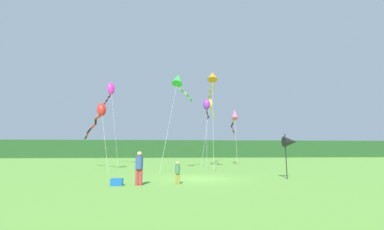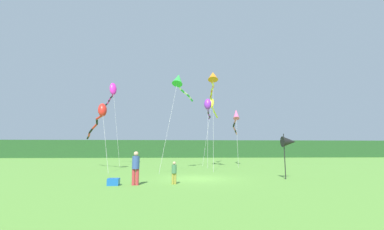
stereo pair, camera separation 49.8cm
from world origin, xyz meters
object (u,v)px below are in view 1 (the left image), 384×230
Objects in this scene: cooler_box at (117,182)px; banner_flag_pole at (290,142)px; kite_magenta at (110,91)px; person_child at (178,172)px; person_adult at (139,166)px; kite_green at (179,81)px; kite_yellow at (211,106)px; kite_orange at (212,79)px; kite_rainbow at (234,118)px; kite_red at (99,114)px; kite_purple at (207,106)px.

banner_flag_pole is (10.66, 2.15, 2.19)m from cooler_box.
kite_magenta is at bearing 105.73° from cooler_box.
person_child is at bearing 4.60° from cooler_box.
person_adult is 0.17× the size of kite_magenta.
kite_yellow is at bearing 64.46° from kite_green.
person_adult is at bearing -117.28° from kite_orange.
kite_green is 10.36m from kite_rainbow.
kite_magenta is at bearing 97.54° from kite_red.
cooler_box is 0.20× the size of banner_flag_pole.
kite_purple is 5.69m from kite_green.
banner_flag_pole is 0.37× the size of kite_purple.
person_child is 0.13× the size of kite_yellow.
banner_flag_pole is 24.19m from kite_magenta.
kite_magenta reaches higher than person_adult.
cooler_box is 0.06× the size of kite_orange.
kite_yellow is at bearing 75.77° from person_child.
kite_green reaches higher than kite_yellow.
kite_green reaches higher than kite_purple.
kite_magenta is (-6.44, 18.83, 8.58)m from person_adult.
kite_orange is 0.95× the size of kite_magenta.
kite_magenta reaches higher than kite_rainbow.
banner_flag_pole is 15.32m from kite_rainbow.
person_child is 0.12× the size of kite_rainbow.
kite_magenta is 1.18× the size of kite_yellow.
kite_yellow is at bearing 6.29° from kite_magenta.
banner_flag_pole is at bearing -82.56° from kite_yellow.
kite_magenta is 13.76m from kite_yellow.
person_child is 19.16m from kite_rainbow.
kite_magenta is at bearing 114.60° from person_child.
person_adult is 0.61× the size of banner_flag_pole.
kite_rainbow reaches higher than banner_flag_pole.
kite_orange reaches higher than kite_yellow.
kite_rainbow is (0.14, 14.90, 3.55)m from banner_flag_pole.
kite_orange is at bearing 62.72° from person_adult.
kite_purple reaches higher than person_child.
kite_yellow is (-2.38, 18.18, 5.67)m from banner_flag_pole.
person_child is at bearing -114.35° from kite_rainbow.
cooler_box is 0.06× the size of kite_green.
person_child is 3.25m from cooler_box.
kite_magenta is 1.07× the size of kite_rainbow.
kite_red reaches higher than cooler_box.
kite_purple is at bearing 64.49° from cooler_box.
kite_purple is 0.77× the size of kite_orange.
person_child is 0.13× the size of kite_red.
kite_magenta is at bearing 173.69° from kite_rainbow.
kite_purple is 13.22m from kite_magenta.
person_adult is 2.10m from person_child.
kite_magenta is at bearing 135.71° from kite_green.
person_child is 21.98m from kite_yellow.
kite_orange is (3.88, 11.26, 8.69)m from person_child.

